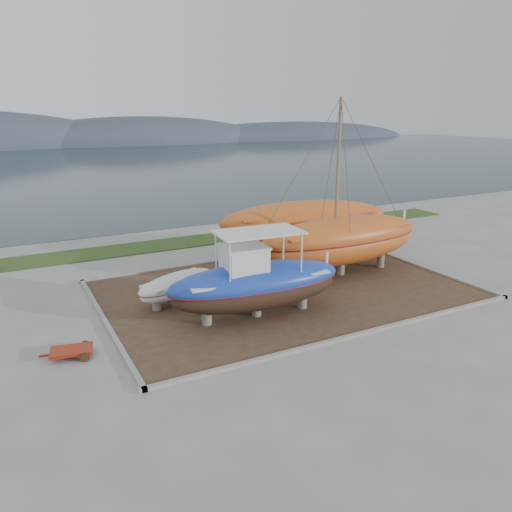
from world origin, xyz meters
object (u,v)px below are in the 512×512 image
orange_sailboat (345,190)px  orange_bare_hull (305,231)px  white_dinghy (177,288)px  red_trailer (72,353)px  blue_caique (256,274)px

orange_sailboat → orange_bare_hull: 4.62m
white_dinghy → red_trailer: 6.40m
blue_caique → red_trailer: size_ratio=3.53×
white_dinghy → orange_sailboat: orange_sailboat is taller
white_dinghy → red_trailer: (-5.40, -3.39, -0.58)m
orange_bare_hull → red_trailer: (-14.78, -6.57, -1.67)m
blue_caique → red_trailer: bearing=-175.1°
orange_bare_hull → orange_sailboat: bearing=-78.1°
orange_sailboat → white_dinghy: bearing=178.2°
white_dinghy → orange_sailboat: (9.53, -0.32, 4.11)m
orange_sailboat → blue_caique: bearing=-156.7°
blue_caique → orange_sailboat: 8.07m
red_trailer → white_dinghy: bearing=43.2°
white_dinghy → orange_bare_hull: 9.96m
orange_sailboat → red_trailer: 15.94m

